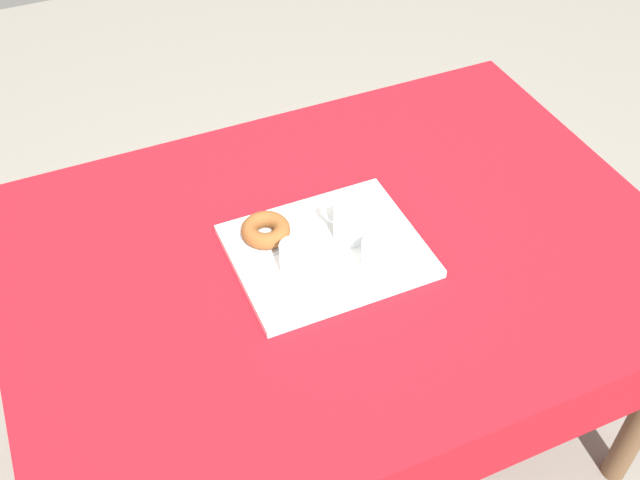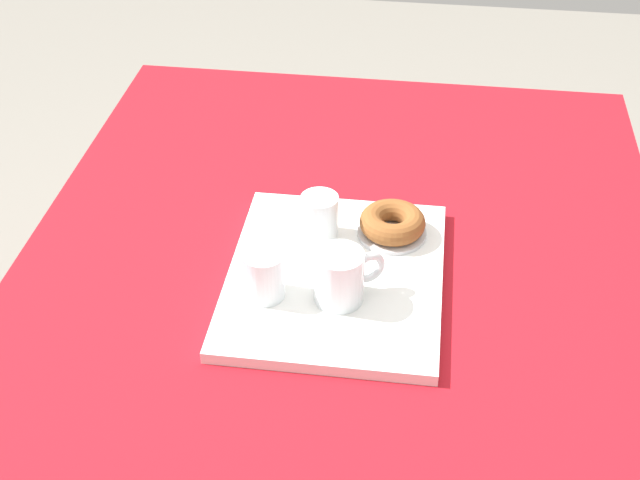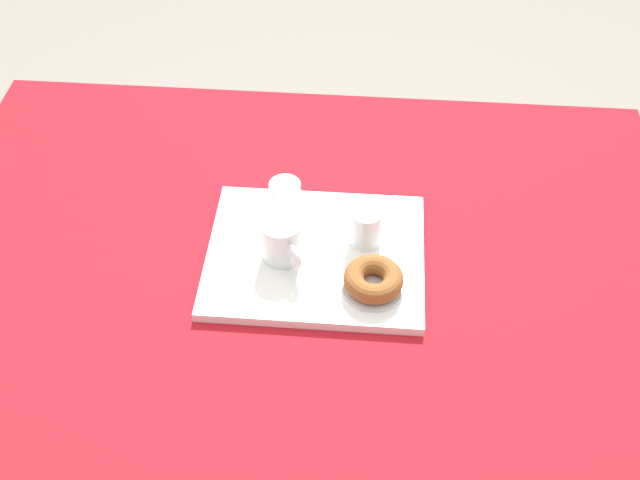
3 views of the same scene
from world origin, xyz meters
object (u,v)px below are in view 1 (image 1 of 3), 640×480
dining_table (340,273)px  water_glass_far (376,258)px  sugar_donut_left (266,230)px  tea_mug_left (349,223)px  serving_tray (327,251)px  donut_plate_left (266,237)px  water_glass_near (294,260)px

dining_table → water_glass_far: bearing=-73.2°
sugar_donut_left → tea_mug_left: bearing=-21.3°
dining_table → serving_tray: bearing=-171.2°
water_glass_far → donut_plate_left: size_ratio=0.68×
serving_tray → water_glass_far: 0.13m
serving_tray → tea_mug_left: tea_mug_left is taller
serving_tray → donut_plate_left: 0.14m
tea_mug_left → sugar_donut_left: tea_mug_left is taller
tea_mug_left → water_glass_near: tea_mug_left is taller
dining_table → water_glass_near: (-0.13, -0.04, 0.14)m
tea_mug_left → water_glass_far: tea_mug_left is taller
water_glass_far → dining_table: bearing=106.8°
serving_tray → sugar_donut_left: (-0.11, 0.08, 0.04)m
water_glass_near → water_glass_far: 0.17m
donut_plate_left → serving_tray: bearing=-36.1°
dining_table → serving_tray: size_ratio=3.62×
serving_tray → sugar_donut_left: size_ratio=3.76×
dining_table → water_glass_far: size_ratio=19.09×
dining_table → donut_plate_left: 0.19m
water_glass_far → donut_plate_left: water_glass_far is taller
dining_table → donut_plate_left: size_ratio=12.90×
dining_table → serving_tray: serving_tray is taller
tea_mug_left → donut_plate_left: bearing=158.7°
dining_table → donut_plate_left: donut_plate_left is taller
dining_table → tea_mug_left: tea_mug_left is taller
dining_table → water_glass_far: (0.03, -0.10, 0.14)m
donut_plate_left → dining_table: bearing=-27.3°
serving_tray → donut_plate_left: size_ratio=3.56×
water_glass_far → sugar_donut_left: size_ratio=0.71×
sugar_donut_left → serving_tray: bearing=-36.1°
serving_tray → dining_table: bearing=8.8°
dining_table → sugar_donut_left: sugar_donut_left is taller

